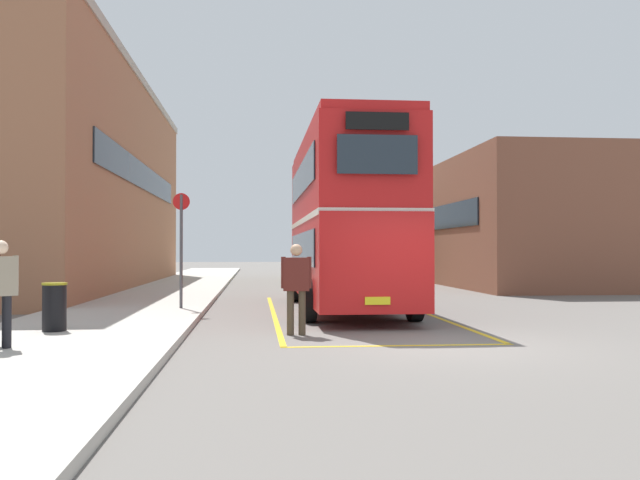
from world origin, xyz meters
TOP-DOWN VIEW (x-y plane):
  - ground_plane at (0.00, 14.40)m, footprint 135.60×135.60m
  - sidewalk_left at (-6.50, 16.80)m, footprint 4.00×57.60m
  - brick_building_left at (-11.12, 18.68)m, footprint 6.16×24.49m
  - depot_building_right at (8.71, 20.44)m, footprint 6.48×16.50m
  - double_decker_bus at (-0.73, 7.04)m, footprint 2.74×10.12m
  - single_deck_bus at (2.11, 26.21)m, footprint 2.85×9.71m
  - pedestrian_boarding at (-2.40, 1.64)m, footprint 0.59×0.26m
  - pedestrian_waiting_far at (-7.10, -0.69)m, footprint 0.50×0.48m
  - litter_bin at (-6.94, 1.57)m, footprint 0.46×0.46m
  - bus_stop_sign at (-5.13, 6.44)m, footprint 0.44×0.11m
  - bay_marking_yellow at (-0.73, 5.16)m, footprint 4.11×12.10m

SIDE VIEW (x-z plane):
  - ground_plane at x=0.00m, z-range 0.00..0.00m
  - bay_marking_yellow at x=-0.73m, z-range 0.00..0.01m
  - sidewalk_left at x=-6.50m, z-range 0.00..0.14m
  - litter_bin at x=-6.94m, z-range 0.14..1.05m
  - pedestrian_boarding at x=-2.40m, z-range 0.15..1.92m
  - pedestrian_waiting_far at x=-7.10m, z-range 0.27..1.94m
  - single_deck_bus at x=2.11m, z-range 0.13..3.15m
  - bus_stop_sign at x=-5.13m, z-range 0.43..3.43m
  - double_decker_bus at x=-0.73m, z-range 0.14..4.89m
  - depot_building_right at x=8.71m, z-range 0.00..5.78m
  - brick_building_left at x=-11.12m, z-range 0.00..9.19m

